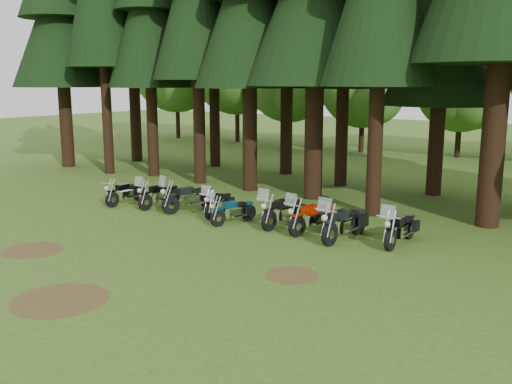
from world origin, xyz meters
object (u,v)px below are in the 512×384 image
(motorcycle_5, at_px, (283,212))
(motorcycle_8, at_px, (400,229))
(motorcycle_3, at_px, (219,204))
(motorcycle_7, at_px, (344,224))
(motorcycle_4, at_px, (233,212))
(motorcycle_6, at_px, (314,218))
(motorcycle_1, at_px, (159,196))
(motorcycle_2, at_px, (190,199))
(motorcycle_0, at_px, (126,194))

(motorcycle_5, xyz_separation_m, motorcycle_8, (4.15, 0.14, -0.02))
(motorcycle_3, height_order, motorcycle_7, motorcycle_7)
(motorcycle_3, height_order, motorcycle_4, motorcycle_3)
(motorcycle_7, xyz_separation_m, motorcycle_8, (1.64, 0.50, -0.04))
(motorcycle_5, bearing_deg, motorcycle_7, -4.07)
(motorcycle_3, height_order, motorcycle_6, motorcycle_6)
(motorcycle_1, distance_m, motorcycle_4, 4.03)
(motorcycle_1, distance_m, motorcycle_3, 2.82)
(motorcycle_3, xyz_separation_m, motorcycle_8, (7.00, 0.14, 0.05))
(motorcycle_2, bearing_deg, motorcycle_5, 22.37)
(motorcycle_1, relative_size, motorcycle_6, 0.93)
(motorcycle_5, xyz_separation_m, motorcycle_7, (2.51, -0.36, 0.02))
(motorcycle_6, height_order, motorcycle_8, motorcycle_6)
(motorcycle_2, xyz_separation_m, motorcycle_7, (6.67, -0.22, 0.02))
(motorcycle_3, xyz_separation_m, motorcycle_5, (2.85, 0.00, 0.07))
(motorcycle_2, xyz_separation_m, motorcycle_8, (8.31, 0.29, -0.02))
(motorcycle_3, xyz_separation_m, motorcycle_6, (4.12, -0.13, 0.06))
(motorcycle_2, distance_m, motorcycle_7, 6.68)
(motorcycle_6, bearing_deg, motorcycle_2, -167.14)
(motorcycle_1, bearing_deg, motorcycle_4, -3.24)
(motorcycle_3, relative_size, motorcycle_7, 0.83)
(motorcycle_0, relative_size, motorcycle_8, 0.92)
(motorcycle_1, height_order, motorcycle_6, motorcycle_6)
(motorcycle_4, xyz_separation_m, motorcycle_7, (4.16, 0.32, 0.10))
(motorcycle_7, bearing_deg, motorcycle_2, -176.54)
(motorcycle_0, height_order, motorcycle_3, motorcycle_3)
(motorcycle_0, xyz_separation_m, motorcycle_3, (4.33, 0.62, -0.00))
(motorcycle_0, distance_m, motorcycle_2, 3.05)
(motorcycle_1, height_order, motorcycle_7, motorcycle_7)
(motorcycle_5, relative_size, motorcycle_6, 1.01)
(motorcycle_2, distance_m, motorcycle_8, 8.31)
(motorcycle_3, xyz_separation_m, motorcycle_7, (5.36, -0.36, 0.09))
(motorcycle_7, bearing_deg, motorcycle_3, -178.55)
(motorcycle_2, xyz_separation_m, motorcycle_6, (5.44, 0.02, -0.01))
(motorcycle_1, height_order, motorcycle_3, motorcycle_1)
(motorcycle_5, height_order, motorcycle_8, motorcycle_5)
(motorcycle_1, bearing_deg, motorcycle_3, 7.96)
(motorcycle_4, xyz_separation_m, motorcycle_8, (5.80, 0.82, 0.06))
(motorcycle_6, relative_size, motorcycle_8, 1.03)
(motorcycle_0, xyz_separation_m, motorcycle_6, (8.45, 0.49, 0.06))
(motorcycle_8, bearing_deg, motorcycle_5, -178.30)
(motorcycle_4, relative_size, motorcycle_7, 0.80)
(motorcycle_1, xyz_separation_m, motorcycle_8, (9.81, 0.39, 0.02))
(motorcycle_7, bearing_deg, motorcycle_0, -173.12)
(motorcycle_2, distance_m, motorcycle_5, 4.17)
(motorcycle_5, distance_m, motorcycle_8, 4.15)
(motorcycle_2, height_order, motorcycle_8, motorcycle_2)
(motorcycle_0, height_order, motorcycle_4, motorcycle_4)
(motorcycle_0, distance_m, motorcycle_4, 5.53)
(motorcycle_0, xyz_separation_m, motorcycle_2, (3.01, 0.48, 0.07))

